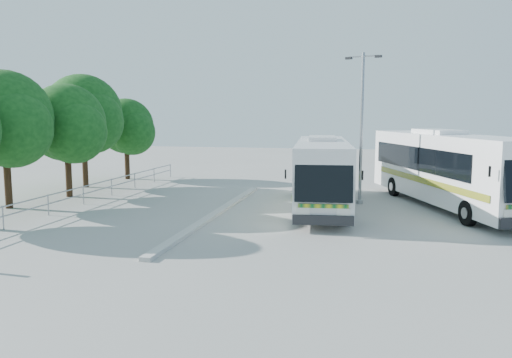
% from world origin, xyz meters
% --- Properties ---
extents(ground, '(100.00, 100.00, 0.00)m').
position_xyz_m(ground, '(0.00, 0.00, 0.00)').
color(ground, '#9A9A95').
rests_on(ground, ground).
extents(kerb_divider, '(0.40, 16.00, 0.15)m').
position_xyz_m(kerb_divider, '(-2.30, 2.00, 0.07)').
color(kerb_divider, '#B2B2AD').
rests_on(kerb_divider, ground).
extents(railing, '(0.06, 22.00, 1.00)m').
position_xyz_m(railing, '(-10.00, 4.00, 0.74)').
color(railing, gray).
rests_on(railing, ground).
extents(tree_far_b, '(5.33, 5.03, 6.96)m').
position_xyz_m(tree_far_b, '(-13.02, 1.20, 4.57)').
color(tree_far_b, '#382314').
rests_on(tree_far_b, ground).
extents(tree_far_c, '(4.97, 4.69, 6.49)m').
position_xyz_m(tree_far_c, '(-12.12, 5.10, 4.26)').
color(tree_far_c, '#382314').
rests_on(tree_far_c, ground).
extents(tree_far_d, '(5.62, 5.30, 7.33)m').
position_xyz_m(tree_far_d, '(-13.31, 8.80, 4.82)').
color(tree_far_d, '#382314').
rests_on(tree_far_d, ground).
extents(tree_far_e, '(4.54, 4.28, 5.92)m').
position_xyz_m(tree_far_e, '(-12.63, 13.30, 3.89)').
color(tree_far_e, '#382314').
rests_on(tree_far_e, ground).
extents(coach_main, '(3.68, 12.41, 3.39)m').
position_xyz_m(coach_main, '(2.38, 5.14, 1.86)').
color(coach_main, silver).
rests_on(coach_main, ground).
extents(coach_adjacent, '(7.03, 13.56, 3.73)m').
position_xyz_m(coach_adjacent, '(8.66, 6.42, 2.05)').
color(coach_adjacent, white).
rests_on(coach_adjacent, ground).
extents(lamppost, '(1.88, 0.79, 7.92)m').
position_xyz_m(lamppost, '(4.30, 6.45, 4.37)').
color(lamppost, gray).
rests_on(lamppost, ground).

